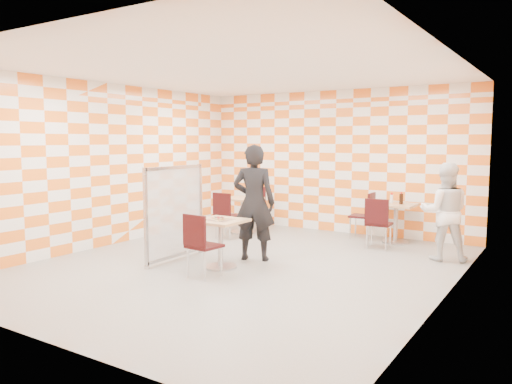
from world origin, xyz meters
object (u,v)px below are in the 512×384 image
chair_second_front (378,220)px  partition (175,212)px  main_table (220,235)px  chair_empty_near (225,212)px  empty_table (242,209)px  man_white (445,212)px  sport_bottle (392,198)px  chair_empty_far (255,204)px  chair_main_front (200,241)px  second_table (396,216)px  soda_bottle (401,199)px  man_dark (254,203)px  chair_second_side (366,212)px

chair_second_front → partition: bearing=-134.7°
main_table → chair_empty_near: (-1.27, 1.88, 0.04)m
empty_table → man_white: man_white is taller
empty_table → chair_empty_near: size_ratio=0.81×
partition → sport_bottle: (2.50, 3.40, 0.05)m
chair_empty_near → chair_empty_far: bearing=96.0°
chair_main_front → sport_bottle: bearing=69.8°
main_table → second_table: same height
chair_main_front → chair_empty_near: 2.86m
chair_second_front → main_table: bearing=-122.4°
chair_main_front → chair_empty_far: same height
soda_bottle → chair_empty_near: bearing=-154.8°
second_table → man_dark: man_dark is taller
man_dark → second_table: bearing=-141.5°
sport_bottle → soda_bottle: soda_bottle is taller
chair_second_front → chair_empty_near: size_ratio=1.00×
partition → soda_bottle: bearing=50.8°
chair_empty_near → sport_bottle: (2.86, 1.52, 0.29)m
chair_second_front → man_white: (1.17, -0.18, 0.25)m
partition → chair_second_side: bearing=59.1°
partition → soda_bottle: partition is taller
chair_second_front → man_white: size_ratio=0.58×
main_table → man_white: man_white is taller
chair_second_front → partition: size_ratio=0.60×
empty_table → man_dark: 2.43m
sport_bottle → chair_second_front: bearing=-88.3°
chair_main_front → chair_second_side: same height
second_table → chair_empty_far: chair_empty_far is taller
main_table → soda_bottle: 3.79m
second_table → man_white: 1.47m
chair_main_front → man_dark: 1.41m
chair_main_front → chair_second_side: size_ratio=1.00×
chair_second_front → chair_empty_near: (-2.89, -0.67, 0.00)m
chair_empty_near → man_white: (4.06, 0.49, 0.25)m
chair_main_front → sport_bottle: sport_bottle is taller
man_dark → chair_empty_far: bearing=-78.4°
empty_table → chair_main_front: chair_main_front is taller
chair_main_front → chair_second_front: 3.52m
main_table → sport_bottle: sport_bottle is taller
chair_empty_near → chair_second_side: bearing=32.0°
chair_main_front → soda_bottle: size_ratio=4.02×
partition → sport_bottle: bearing=53.7°
chair_second_side → chair_empty_far: bearing=-176.2°
soda_bottle → chair_second_side: bearing=176.8°
second_table → man_white: man_white is taller
empty_table → chair_second_side: 2.55m
chair_empty_far → man_dark: 2.96m
chair_second_front → chair_empty_far: (-3.03, 0.64, 0.00)m
chair_second_side → chair_main_front: bearing=-104.0°
chair_empty_far → chair_main_front: bearing=-68.3°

